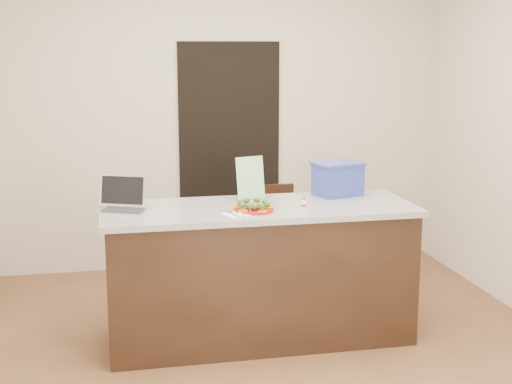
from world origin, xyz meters
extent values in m
plane|color=brown|center=(0.00, 0.00, 0.00)|extent=(4.00, 4.00, 0.00)
plane|color=beige|center=(0.00, 2.00, 1.35)|extent=(4.00, 0.00, 4.00)
plane|color=beige|center=(0.00, -2.00, 1.35)|extent=(4.00, 0.00, 4.00)
cube|color=black|center=(0.10, 1.98, 1.00)|extent=(0.90, 0.02, 2.00)
cube|color=black|center=(0.00, 0.25, 0.44)|extent=(2.00, 0.70, 0.88)
cube|color=beige|center=(0.00, 0.25, 0.90)|extent=(2.06, 0.76, 0.04)
cylinder|color=#9C0E0F|center=(-0.06, 0.12, 0.93)|extent=(0.26, 0.26, 0.02)
torus|color=#9C0E0F|center=(-0.06, 0.12, 0.93)|extent=(0.26, 0.26, 0.01)
sphere|color=brown|center=(-0.06, 0.12, 0.95)|extent=(0.04, 0.04, 0.04)
sphere|color=brown|center=(-0.10, 0.12, 0.95)|extent=(0.04, 0.04, 0.04)
sphere|color=brown|center=(-0.09, 0.10, 0.95)|extent=(0.04, 0.04, 0.04)
sphere|color=brown|center=(-0.07, 0.08, 0.95)|extent=(0.04, 0.04, 0.04)
sphere|color=brown|center=(-0.04, 0.09, 0.95)|extent=(0.04, 0.04, 0.04)
sphere|color=brown|center=(-0.03, 0.11, 0.95)|extent=(0.04, 0.04, 0.04)
sphere|color=brown|center=(-0.04, 0.14, 0.95)|extent=(0.04, 0.04, 0.04)
sphere|color=brown|center=(-0.06, 0.15, 0.95)|extent=(0.04, 0.04, 0.04)
ellipsoid|color=#224412|center=(-0.03, 0.20, 0.97)|extent=(0.05, 0.05, 0.04)
ellipsoid|color=#224412|center=(-0.09, 0.20, 0.97)|extent=(0.05, 0.05, 0.04)
ellipsoid|color=#224412|center=(-0.14, 0.15, 0.97)|extent=(0.05, 0.05, 0.04)
ellipsoid|color=#224412|center=(-0.15, 0.09, 0.97)|extent=(0.05, 0.05, 0.04)
ellipsoid|color=#224412|center=(-0.10, 0.04, 0.97)|extent=(0.05, 0.05, 0.04)
ellipsoid|color=#224412|center=(-0.03, 0.03, 0.97)|extent=(0.05, 0.05, 0.04)
ellipsoid|color=#224412|center=(0.02, 0.08, 0.97)|extent=(0.05, 0.05, 0.04)
ellipsoid|color=#224412|center=(0.02, 0.15, 0.97)|extent=(0.05, 0.05, 0.04)
torus|color=orange|center=(-0.04, 0.21, 0.94)|extent=(0.06, 0.06, 0.01)
torus|color=orange|center=(-0.15, 0.17, 0.94)|extent=(0.06, 0.06, 0.01)
torus|color=orange|center=(-0.14, 0.05, 0.94)|extent=(0.06, 0.06, 0.01)
torus|color=orange|center=(-0.03, 0.02, 0.94)|extent=(0.06, 0.06, 0.01)
torus|color=orange|center=(0.04, 0.12, 0.94)|extent=(0.06, 0.06, 0.01)
cube|color=white|center=(-0.19, 0.03, 0.92)|extent=(0.19, 0.19, 0.01)
cube|color=silver|center=(-0.21, 0.01, 0.93)|extent=(0.05, 0.12, 0.00)
cube|color=silver|center=(-0.21, 0.08, 0.93)|extent=(0.04, 0.06, 0.00)
cube|color=white|center=(-0.16, -0.01, 0.93)|extent=(0.04, 0.08, 0.01)
cube|color=silver|center=(-0.16, 0.08, 0.93)|extent=(0.05, 0.10, 0.00)
cylinder|color=white|center=(0.27, 0.12, 0.94)|extent=(0.03, 0.03, 0.05)
cylinder|color=white|center=(0.27, 0.12, 0.98)|extent=(0.02, 0.02, 0.01)
cylinder|color=#AD2612|center=(0.27, 0.12, 0.99)|extent=(0.02, 0.02, 0.01)
cylinder|color=#AD2612|center=(0.27, 0.12, 0.94)|extent=(0.03, 0.03, 0.02)
cube|color=silver|center=(-0.88, 0.27, 0.93)|extent=(0.37, 0.32, 0.01)
cube|color=silver|center=(-0.88, 0.37, 1.04)|extent=(0.31, 0.17, 0.21)
cube|color=black|center=(-0.88, 0.37, 1.04)|extent=(0.28, 0.15, 0.18)
cube|color=#252628|center=(-0.88, 0.26, 0.93)|extent=(0.30, 0.24, 0.00)
cube|color=white|center=(-0.01, 0.48, 1.07)|extent=(0.21, 0.10, 0.29)
cube|color=#283893|center=(0.62, 0.48, 1.03)|extent=(0.36, 0.30, 0.22)
cube|color=#283893|center=(0.62, 0.48, 1.15)|extent=(0.38, 0.32, 0.02)
cube|color=black|center=(0.30, 1.04, 0.41)|extent=(0.41, 0.41, 0.04)
cube|color=black|center=(0.30, 1.21, 0.65)|extent=(0.39, 0.06, 0.44)
cylinder|color=black|center=(0.13, 0.87, 0.21)|extent=(0.03, 0.03, 0.41)
cylinder|color=black|center=(0.46, 0.87, 0.21)|extent=(0.03, 0.03, 0.41)
cylinder|color=black|center=(0.13, 1.21, 0.21)|extent=(0.03, 0.03, 0.41)
cylinder|color=black|center=(0.46, 1.21, 0.21)|extent=(0.03, 0.03, 0.41)
camera|label=1|loc=(-0.96, -4.23, 1.94)|focal=50.00mm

